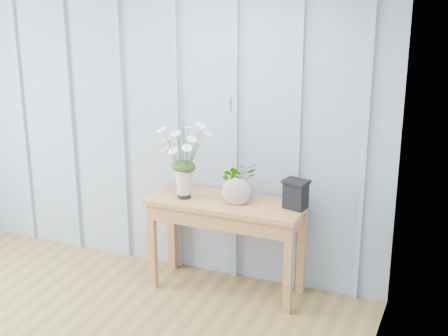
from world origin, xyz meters
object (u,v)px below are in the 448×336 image
at_px(felt_disc_vessel, 237,192).
at_px(carved_box, 296,194).
at_px(daisy_vase, 183,147).
at_px(sideboard, 226,215).

height_order(felt_disc_vessel, carved_box, carved_box).
height_order(daisy_vase, carved_box, daisy_vase).
height_order(sideboard, carved_box, carved_box).
relative_size(felt_disc_vessel, carved_box, 0.98).
bearing_deg(sideboard, felt_disc_vessel, -28.52).
distance_m(sideboard, felt_disc_vessel, 0.25).
xyz_separation_m(sideboard, daisy_vase, (-0.33, -0.06, 0.52)).
xyz_separation_m(sideboard, felt_disc_vessel, (0.10, -0.06, 0.22)).
distance_m(sideboard, daisy_vase, 0.62).
distance_m(daisy_vase, felt_disc_vessel, 0.53).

